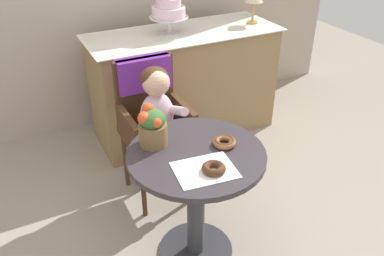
{
  "coord_description": "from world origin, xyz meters",
  "views": [
    {
      "loc": [
        -0.77,
        -1.51,
        1.88
      ],
      "look_at": [
        0.05,
        0.15,
        0.77
      ],
      "focal_mm": 37.56,
      "sensor_mm": 36.0,
      "label": 1
    }
  ],
  "objects_px": {
    "cafe_table": "(196,185)",
    "donut_front": "(214,168)",
    "donut_mid": "(224,142)",
    "tiered_cake_stand": "(169,9)",
    "flower_vase": "(152,126)",
    "seated_child": "(159,112)",
    "wicker_chair": "(150,107)"
  },
  "relations": [
    {
      "from": "wicker_chair",
      "to": "flower_vase",
      "type": "bearing_deg",
      "value": -114.1
    },
    {
      "from": "seated_child",
      "to": "donut_front",
      "type": "distance_m",
      "value": 0.73
    },
    {
      "from": "seated_child",
      "to": "donut_front",
      "type": "xyz_separation_m",
      "value": [
        -0.01,
        -0.73,
        0.06
      ]
    },
    {
      "from": "flower_vase",
      "to": "donut_front",
      "type": "bearing_deg",
      "value": -64.09
    },
    {
      "from": "cafe_table",
      "to": "tiered_cake_stand",
      "type": "height_order",
      "value": "tiered_cake_stand"
    },
    {
      "from": "donut_front",
      "to": "donut_mid",
      "type": "height_order",
      "value": "donut_front"
    },
    {
      "from": "tiered_cake_stand",
      "to": "donut_front",
      "type": "bearing_deg",
      "value": -105.86
    },
    {
      "from": "seated_child",
      "to": "cafe_table",
      "type": "bearing_deg",
      "value": -91.85
    },
    {
      "from": "donut_front",
      "to": "tiered_cake_stand",
      "type": "height_order",
      "value": "tiered_cake_stand"
    },
    {
      "from": "cafe_table",
      "to": "seated_child",
      "type": "height_order",
      "value": "seated_child"
    },
    {
      "from": "seated_child",
      "to": "tiered_cake_stand",
      "type": "relative_size",
      "value": 2.2
    },
    {
      "from": "flower_vase",
      "to": "wicker_chair",
      "type": "bearing_deg",
      "value": 70.83
    },
    {
      "from": "wicker_chair",
      "to": "donut_front",
      "type": "relative_size",
      "value": 8.24
    },
    {
      "from": "donut_front",
      "to": "donut_mid",
      "type": "relative_size",
      "value": 0.94
    },
    {
      "from": "donut_front",
      "to": "tiered_cake_stand",
      "type": "bearing_deg",
      "value": 74.14
    },
    {
      "from": "cafe_table",
      "to": "donut_mid",
      "type": "xyz_separation_m",
      "value": [
        0.16,
        -0.01,
        0.23
      ]
    },
    {
      "from": "cafe_table",
      "to": "tiered_cake_stand",
      "type": "bearing_deg",
      "value": 71.92
    },
    {
      "from": "tiered_cake_stand",
      "to": "flower_vase",
      "type": "bearing_deg",
      "value": -117.64
    },
    {
      "from": "cafe_table",
      "to": "tiered_cake_stand",
      "type": "xyz_separation_m",
      "value": [
        0.42,
        1.3,
        0.59
      ]
    },
    {
      "from": "seated_child",
      "to": "donut_mid",
      "type": "xyz_separation_m",
      "value": [
        0.14,
        -0.55,
        0.06
      ]
    },
    {
      "from": "wicker_chair",
      "to": "donut_front",
      "type": "bearing_deg",
      "value": -95.86
    },
    {
      "from": "cafe_table",
      "to": "donut_front",
      "type": "bearing_deg",
      "value": -88.98
    },
    {
      "from": "donut_mid",
      "to": "tiered_cake_stand",
      "type": "bearing_deg",
      "value": 78.61
    },
    {
      "from": "wicker_chair",
      "to": "flower_vase",
      "type": "distance_m",
      "value": 0.59
    },
    {
      "from": "donut_front",
      "to": "donut_mid",
      "type": "bearing_deg",
      "value": 48.14
    },
    {
      "from": "wicker_chair",
      "to": "tiered_cake_stand",
      "type": "xyz_separation_m",
      "value": [
        0.41,
        0.6,
        0.46
      ]
    },
    {
      "from": "flower_vase",
      "to": "donut_mid",
      "type": "bearing_deg",
      "value": -28.03
    },
    {
      "from": "donut_mid",
      "to": "seated_child",
      "type": "bearing_deg",
      "value": 104.59
    },
    {
      "from": "donut_front",
      "to": "tiered_cake_stand",
      "type": "relative_size",
      "value": 0.35
    },
    {
      "from": "cafe_table",
      "to": "tiered_cake_stand",
      "type": "distance_m",
      "value": 1.49
    },
    {
      "from": "wicker_chair",
      "to": "donut_mid",
      "type": "xyz_separation_m",
      "value": [
        0.14,
        -0.71,
        0.1
      ]
    },
    {
      "from": "cafe_table",
      "to": "seated_child",
      "type": "distance_m",
      "value": 0.57
    }
  ]
}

